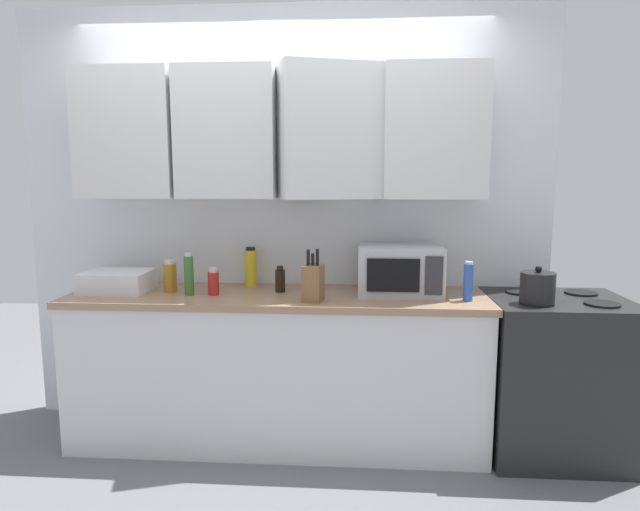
{
  "coord_description": "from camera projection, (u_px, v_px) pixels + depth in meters",
  "views": [
    {
      "loc": [
        0.47,
        -3.37,
        1.57
      ],
      "look_at": [
        0.25,
        -0.25,
        1.12
      ],
      "focal_mm": 30.44,
      "sensor_mm": 36.0,
      "label": 1
    }
  ],
  "objects": [
    {
      "name": "microwave",
      "position": [
        400.0,
        270.0,
        3.14
      ],
      "size": [
        0.48,
        0.37,
        0.28
      ],
      "color": "#B7B7BC",
      "rests_on": "counter_run"
    },
    {
      "name": "bottle_yellow_mustard",
      "position": [
        251.0,
        267.0,
        3.36
      ],
      "size": [
        0.07,
        0.07,
        0.24
      ],
      "color": "gold",
      "rests_on": "counter_run"
    },
    {
      "name": "bottle_green_oil",
      "position": [
        189.0,
        275.0,
        3.1
      ],
      "size": [
        0.05,
        0.05,
        0.25
      ],
      "color": "#386B2D",
      "rests_on": "counter_run"
    },
    {
      "name": "counter_run",
      "position": [
        278.0,
        367.0,
        3.22
      ],
      "size": [
        2.42,
        0.63,
        0.9
      ],
      "color": "silver",
      "rests_on": "ground_plane"
    },
    {
      "name": "bottle_blue_cleaner",
      "position": [
        468.0,
        282.0,
        2.96
      ],
      "size": [
        0.05,
        0.05,
        0.22
      ],
      "color": "#2D56B7",
      "rests_on": "counter_run"
    },
    {
      "name": "wall_back_with_cabinets",
      "position": [
        281.0,
        177.0,
        3.29
      ],
      "size": [
        3.29,
        0.5,
        2.6
      ],
      "color": "white",
      "rests_on": "ground_plane"
    },
    {
      "name": "dish_rack",
      "position": [
        117.0,
        281.0,
        3.22
      ],
      "size": [
        0.38,
        0.3,
        0.12
      ],
      "primitive_type": "cube",
      "color": "silver",
      "rests_on": "counter_run"
    },
    {
      "name": "bottle_soy_dark",
      "position": [
        280.0,
        280.0,
        3.2
      ],
      "size": [
        0.06,
        0.06,
        0.15
      ],
      "color": "black",
      "rests_on": "counter_run"
    },
    {
      "name": "bottle_amber_vinegar",
      "position": [
        170.0,
        277.0,
        3.2
      ],
      "size": [
        0.08,
        0.08,
        0.19
      ],
      "color": "#AD701E",
      "rests_on": "counter_run"
    },
    {
      "name": "knife_block",
      "position": [
        313.0,
        282.0,
        2.95
      ],
      "size": [
        0.12,
        0.14,
        0.29
      ],
      "color": "brown",
      "rests_on": "counter_run"
    },
    {
      "name": "kettle",
      "position": [
        537.0,
        287.0,
        2.89
      ],
      "size": [
        0.18,
        0.18,
        0.2
      ],
      "color": "black",
      "rests_on": "stove_range"
    },
    {
      "name": "bottle_red_sauce",
      "position": [
        213.0,
        282.0,
        3.12
      ],
      "size": [
        0.06,
        0.06,
        0.16
      ],
      "color": "red",
      "rests_on": "counter_run"
    },
    {
      "name": "ground_plane",
      "position": [
        257.0,
        508.0,
        2.6
      ],
      "size": [
        8.0,
        8.0,
        0.0
      ],
      "primitive_type": "plane",
      "color": "slate"
    },
    {
      "name": "stove_range",
      "position": [
        555.0,
        376.0,
        3.09
      ],
      "size": [
        0.76,
        0.64,
        0.91
      ],
      "color": "black",
      "rests_on": "ground_plane"
    }
  ]
}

